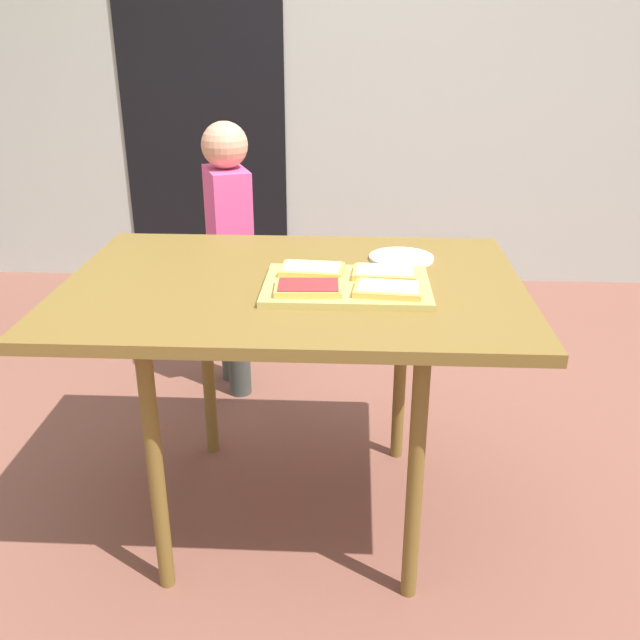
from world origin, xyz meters
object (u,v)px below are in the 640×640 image
(cutting_board, at_px, (347,286))
(plate_white_right, at_px, (401,258))
(pizza_slice_near_left, at_px, (308,288))
(pizza_slice_near_right, at_px, (388,289))
(child_left, at_px, (230,242))
(pizza_slice_far_right, at_px, (385,273))
(dining_table, at_px, (293,303))
(pizza_slice_far_left, at_px, (312,269))

(cutting_board, relative_size, plate_white_right, 2.28)
(plate_white_right, bearing_deg, pizza_slice_near_left, -127.89)
(pizza_slice_near_right, xyz_separation_m, child_left, (-0.57, 0.94, -0.16))
(pizza_slice_far_right, distance_m, plate_white_right, 0.21)
(dining_table, xyz_separation_m, pizza_slice_far_left, (0.05, 0.02, 0.09))
(cutting_board, relative_size, pizza_slice_near_left, 2.50)
(pizza_slice_near_left, bearing_deg, dining_table, 111.64)
(pizza_slice_far_left, xyz_separation_m, plate_white_right, (0.25, 0.18, -0.02))
(plate_white_right, bearing_deg, child_left, 135.30)
(plate_white_right, xyz_separation_m, child_left, (-0.62, 0.61, -0.14))
(dining_table, bearing_deg, plate_white_right, 33.46)
(cutting_board, height_order, pizza_slice_near_right, pizza_slice_near_right)
(cutting_board, relative_size, child_left, 0.40)
(pizza_slice_near_left, height_order, child_left, child_left)
(dining_table, relative_size, child_left, 1.14)
(cutting_board, height_order, child_left, child_left)
(pizza_slice_far_left, xyz_separation_m, pizza_slice_near_right, (0.20, -0.14, 0.00))
(pizza_slice_near_left, height_order, pizza_slice_near_right, same)
(pizza_slice_near_right, bearing_deg, pizza_slice_far_left, 144.17)
(dining_table, distance_m, plate_white_right, 0.37)
(pizza_slice_near_right, relative_size, pizza_slice_far_right, 1.02)
(pizza_slice_near_left, relative_size, plate_white_right, 0.91)
(cutting_board, height_order, pizza_slice_far_right, pizza_slice_far_right)
(pizza_slice_far_right, bearing_deg, child_left, 124.72)
(pizza_slice_near_right, xyz_separation_m, pizza_slice_far_right, (-0.00, 0.12, 0.00))
(pizza_slice_near_right, bearing_deg, cutting_board, 147.18)
(pizza_slice_far_left, height_order, plate_white_right, pizza_slice_far_left)
(pizza_slice_far_right, bearing_deg, pizza_slice_near_right, -88.22)
(pizza_slice_near_left, bearing_deg, child_left, 111.43)
(dining_table, relative_size, pizza_slice_far_left, 6.97)
(pizza_slice_far_right, bearing_deg, pizza_slice_far_left, 174.30)
(pizza_slice_far_left, bearing_deg, pizza_slice_near_left, -90.12)
(cutting_board, bearing_deg, plate_white_right, 58.69)
(cutting_board, height_order, pizza_slice_far_left, pizza_slice_far_left)
(pizza_slice_far_right, distance_m, child_left, 1.00)
(pizza_slice_far_right, xyz_separation_m, child_left, (-0.56, 0.81, -0.16))
(pizza_slice_far_right, xyz_separation_m, plate_white_right, (0.06, 0.20, -0.02))
(pizza_slice_far_left, distance_m, pizza_slice_near_right, 0.25)
(dining_table, height_order, pizza_slice_near_left, pizza_slice_near_left)
(pizza_slice_far_right, bearing_deg, dining_table, 179.84)
(pizza_slice_near_left, bearing_deg, pizza_slice_far_right, 32.33)
(pizza_slice_near_right, height_order, child_left, child_left)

